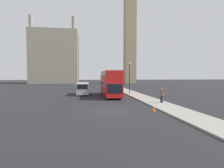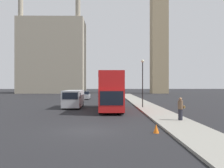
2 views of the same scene
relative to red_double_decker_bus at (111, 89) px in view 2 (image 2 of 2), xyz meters
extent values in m
plane|color=black|center=(-1.67, -12.77, -2.43)|extent=(300.00, 300.00, 0.00)
cube|color=gray|center=(4.85, -12.77, -2.35)|extent=(3.05, 120.00, 0.15)
cube|color=tan|center=(16.82, 54.43, 20.30)|extent=(5.34, 5.34, 45.45)
cube|color=#9E937F|center=(-19.48, 58.25, 10.16)|extent=(21.93, 13.33, 25.18)
cylinder|color=#9E937F|center=(-28.80, 52.59, 25.52)|extent=(1.60, 1.60, 5.54)
cylinder|color=#9E937F|center=(-10.16, 52.59, 25.52)|extent=(1.60, 1.60, 5.54)
cube|color=red|center=(0.00, 0.00, -1.00)|extent=(2.51, 11.04, 2.25)
cube|color=red|center=(0.00, 0.00, 1.03)|extent=(2.51, 10.82, 1.81)
cube|color=black|center=(0.00, 0.00, -0.30)|extent=(2.55, 10.60, 0.55)
cube|color=black|center=(0.00, 0.00, 1.56)|extent=(2.55, 10.38, 0.55)
cube|color=black|center=(0.00, -5.53, -0.73)|extent=(2.21, 0.03, 1.35)
cylinder|color=black|center=(-0.90, -3.86, -1.88)|extent=(0.70, 1.09, 1.09)
cylinder|color=black|center=(0.90, -3.86, -1.88)|extent=(0.70, 1.09, 1.09)
cylinder|color=black|center=(-0.90, 3.87, -1.88)|extent=(0.70, 1.09, 1.09)
cylinder|color=black|center=(0.90, 3.87, -1.88)|extent=(0.70, 1.09, 1.09)
cube|color=#B2B7BC|center=(-4.79, 3.21, -1.22)|extent=(2.16, 5.91, 2.03)
cube|color=black|center=(-4.79, 0.24, -0.77)|extent=(1.84, 0.02, 0.81)
cube|color=black|center=(-4.79, 1.29, -0.77)|extent=(2.19, 1.06, 0.65)
cylinder|color=black|center=(-5.60, 1.20, -2.07)|extent=(0.54, 0.71, 0.71)
cylinder|color=black|center=(-3.98, 1.20, -2.07)|extent=(0.54, 0.71, 0.71)
cylinder|color=black|center=(-5.60, 5.22, -2.07)|extent=(0.54, 0.71, 0.71)
cylinder|color=black|center=(-3.98, 5.22, -2.07)|extent=(0.54, 0.71, 0.71)
cylinder|color=#23232D|center=(5.43, -9.22, -1.84)|extent=(0.34, 0.34, 0.88)
cylinder|color=brown|center=(5.43, -9.22, -1.05)|extent=(0.40, 0.40, 0.69)
sphere|color=#9E704C|center=(5.43, -9.22, -0.59)|extent=(0.24, 0.24, 0.24)
cube|color=olive|center=(5.73, -9.22, -1.23)|extent=(0.12, 0.24, 0.20)
cylinder|color=black|center=(3.99, 2.12, 0.52)|extent=(0.12, 0.12, 5.59)
sphere|color=beige|center=(3.99, 2.12, 3.50)|extent=(0.36, 0.36, 0.36)
cube|color=#99999E|center=(-5.05, 21.88, -1.87)|extent=(1.90, 4.60, 0.81)
cube|color=black|center=(-5.05, 22.00, -1.15)|extent=(1.71, 2.21, 0.64)
cylinder|color=black|center=(-5.78, 20.41, -2.12)|extent=(0.42, 0.62, 0.62)
cylinder|color=black|center=(-4.31, 20.41, -2.12)|extent=(0.42, 0.62, 0.62)
cylinder|color=black|center=(-5.78, 23.35, -2.12)|extent=(0.42, 0.62, 0.62)
cylinder|color=black|center=(-4.31, 23.35, -2.12)|extent=(0.42, 0.62, 0.62)
cone|color=orange|center=(2.62, -13.69, -2.15)|extent=(0.36, 0.36, 0.55)
camera|label=1|loc=(-3.89, -30.21, 1.08)|focal=28.00mm
camera|label=2|loc=(-0.35, -28.99, 0.57)|focal=40.00mm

